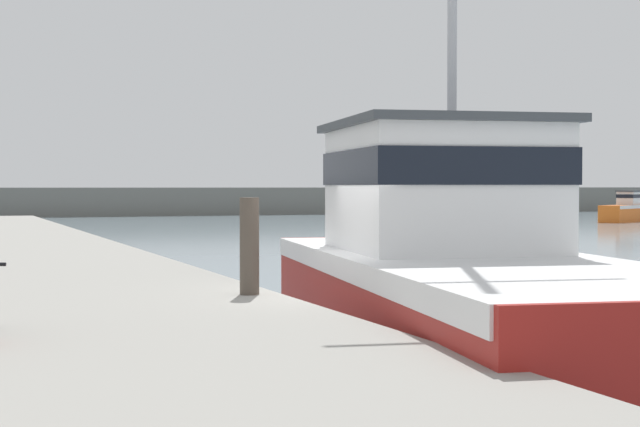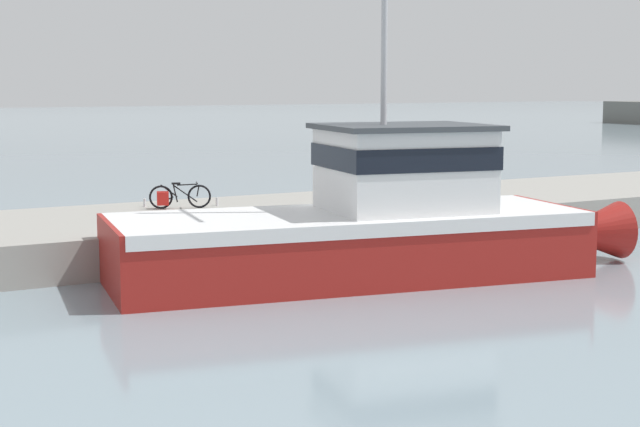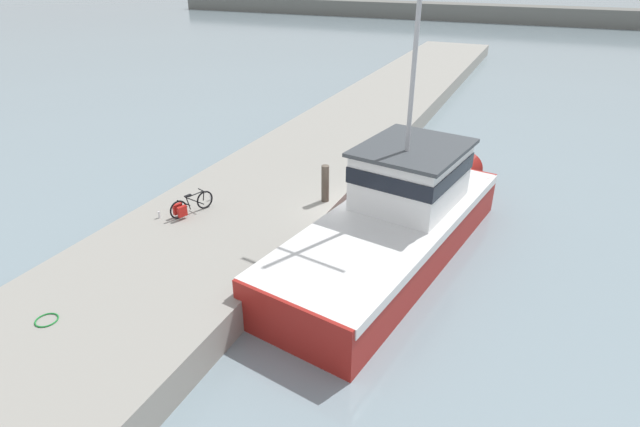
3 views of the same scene
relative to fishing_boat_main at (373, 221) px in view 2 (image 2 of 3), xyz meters
The scene contains 7 objects.
ground_plane 2.11m from the fishing_boat_main, 163.12° to the left, with size 320.00×320.00×0.00m, color gray.
dock_pier 5.66m from the fishing_boat_main, behind, with size 6.22×80.00×0.97m, color gray.
fishing_boat_main is the anchor object (origin of this frame).
bicycle_touring 7.08m from the fishing_boat_main, 161.46° to the right, with size 0.77×1.62×0.72m.
mooring_post 3.01m from the fishing_boat_main, 167.02° to the left, with size 0.27×0.27×1.36m, color #51473D.
water_bottle_on_curb 8.01m from the fishing_boat_main, 159.13° to the right, with size 0.07×0.07×0.23m, color silver.
water_bottle_by_bike 6.78m from the fishing_boat_main, behind, with size 0.07×0.07×0.24m, color silver.
Camera 2 is at (20.28, -12.26, 4.42)m, focal length 55.00 mm.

